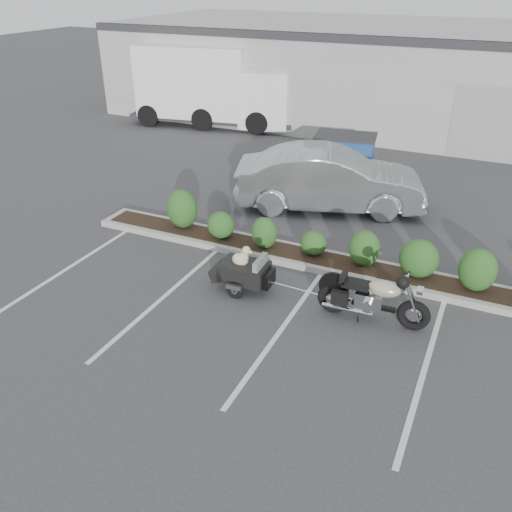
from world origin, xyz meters
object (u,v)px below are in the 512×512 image
at_px(pet_trailer, 244,271).
at_px(sedan, 329,179).
at_px(dumpster, 344,154).
at_px(motorcycle, 373,299).
at_px(delivery_truck, 214,87).

xyz_separation_m(pet_trailer, sedan, (0.23, 5.05, 0.42)).
bearing_deg(dumpster, sedan, -90.83).
bearing_deg(dumpster, motorcycle, -79.25).
distance_m(sedan, delivery_truck, 10.28).
xyz_separation_m(dumpster, delivery_truck, (-7.04, 3.88, 0.94)).
distance_m(motorcycle, delivery_truck, 15.75).
height_order(sedan, delivery_truck, delivery_truck).
bearing_deg(delivery_truck, dumpster, -38.55).
relative_size(motorcycle, pet_trailer, 1.25).
relative_size(motorcycle, sedan, 0.42).
xyz_separation_m(motorcycle, dumpster, (-3.04, 8.17, 0.15)).
distance_m(motorcycle, dumpster, 8.72).
bearing_deg(pet_trailer, motorcycle, -3.18).
distance_m(pet_trailer, dumpster, 8.16).
bearing_deg(delivery_truck, motorcycle, -59.78).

